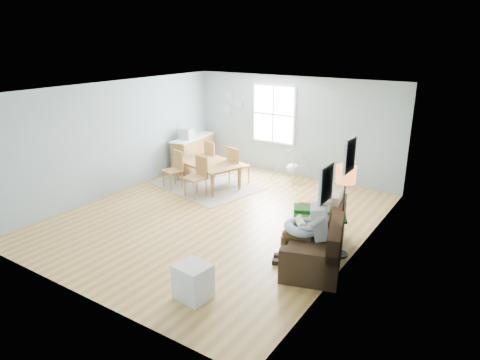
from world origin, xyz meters
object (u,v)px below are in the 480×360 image
Objects in this scene: father at (310,225)px; toddler at (317,214)px; counter at (193,152)px; monitor at (187,134)px; chair_se at (198,174)px; floor_lamp at (345,182)px; dining_table at (206,174)px; chair_ne at (236,163)px; chair_sw at (175,167)px; baby_swing at (293,167)px; sofa at (319,241)px; chair_nw at (213,156)px; storage_cube at (193,281)px.

father reaches higher than toddler.
counter is 5.10× the size of monitor.
chair_se is at bearing 156.69° from father.
father is at bearing -118.73° from floor_lamp.
dining_table is 1.63m from counter.
chair_ne is 1.92m from counter.
chair_ne is 0.58× the size of counter.
floor_lamp is at bearing 14.08° from toddler.
chair_se is at bearing -43.27° from monitor.
chair_sw is 1.68m from counter.
baby_swing is at bearing 120.06° from father.
chair_sw is (-4.54, 1.42, 0.24)m from sofa.
sofa is 2.28× the size of chair_nw.
dining_table is at bearing -66.26° from chair_nw.
dining_table is 1.60m from monitor.
sofa is 0.48m from toddler.
sofa is 1.69× the size of father.
chair_sw is 1.56m from chair_ne.
father is at bearing -79.42° from toddler.
monitor reaches higher than chair_se.
sofa is at bearing -27.22° from monitor.
baby_swing is at bearing 122.52° from toddler.
chair_nw is (-4.27, 2.66, 0.27)m from sofa.
toddler reaches higher than chair_sw.
chair_ne is at bearing -15.57° from counter.
storage_cube is 0.54× the size of chair_se.
chair_se is 2.15m from monitor.
sofa reaches higher than dining_table.
toddler reaches higher than storage_cube.
father is 0.51m from toddler.
chair_sw is at bearing -137.87° from baby_swing.
chair_nw reaches higher than storage_cube.
chair_se is at bearing 127.38° from storage_cube.
father reaches higher than counter.
floor_lamp reaches higher than dining_table.
father is 1.37× the size of chair_se.
dining_table is 1.04× the size of counter.
chair_sw is (-0.59, -0.52, 0.22)m from dining_table.
floor_lamp is 4.12m from chair_se.
counter is 1.59× the size of baby_swing.
father is 4.83m from chair_sw.
chair_nw is at bearing 148.07° from sofa.
father is at bearing -59.94° from baby_swing.
chair_sw reaches higher than dining_table.
chair_ne is at bearing 140.08° from father.
chair_nw is at bearing 77.54° from chair_sw.
chair_ne is 2.94× the size of monitor.
chair_ne is at bearing 144.74° from toddler.
floor_lamp is 1.66× the size of chair_ne.
chair_sw is at bearing -102.46° from chair_nw.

